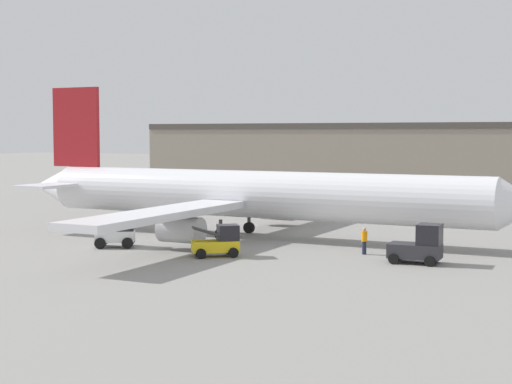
% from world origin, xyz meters
% --- Properties ---
extents(ground_plane, '(400.00, 400.00, 0.00)m').
position_xyz_m(ground_plane, '(0.00, 0.00, 0.00)').
color(ground_plane, gray).
extents(terminal_building, '(76.27, 11.44, 9.29)m').
position_xyz_m(terminal_building, '(6.16, 38.61, 4.65)').
color(terminal_building, gray).
rests_on(terminal_building, ground_plane).
extents(airplane, '(43.22, 38.85, 12.02)m').
position_xyz_m(airplane, '(-1.06, 0.01, 3.36)').
color(airplane, white).
rests_on(airplane, ground_plane).
extents(ground_crew_worker, '(0.40, 0.40, 1.82)m').
position_xyz_m(ground_crew_worker, '(10.11, -4.12, 0.97)').
color(ground_crew_worker, '#1E2338').
rests_on(ground_crew_worker, ground_plane).
extents(baggage_tug, '(3.32, 3.07, 2.33)m').
position_xyz_m(baggage_tug, '(-6.68, -8.62, 1.06)').
color(baggage_tug, silver).
rests_on(baggage_tug, ground_plane).
extents(belt_loader_truck, '(3.24, 3.06, 2.09)m').
position_xyz_m(belt_loader_truck, '(1.82, -9.22, 0.98)').
color(belt_loader_truck, yellow).
rests_on(belt_loader_truck, ground_plane).
extents(pushback_tug, '(3.28, 2.20, 2.49)m').
position_xyz_m(pushback_tug, '(14.38, -6.12, 1.12)').
color(pushback_tug, '#2D2D33').
rests_on(pushback_tug, ground_plane).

